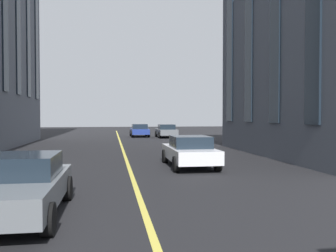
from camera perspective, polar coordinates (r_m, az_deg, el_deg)
lane_centre_line at (r=14.77m, az=-6.03°, el=-7.13°), size 80.00×0.16×0.01m
car_blue_far at (r=38.79m, az=-4.55°, el=-0.67°), size 4.40×1.95×1.37m
car_white_parked_b at (r=15.84m, az=3.44°, el=-3.98°), size 4.40×1.95×1.37m
car_grey_near at (r=8.77m, az=-22.52°, el=-8.65°), size 4.40×1.95×1.37m
car_grey_oncoming at (r=37.28m, az=-0.28°, el=-0.76°), size 4.40×1.95×1.37m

